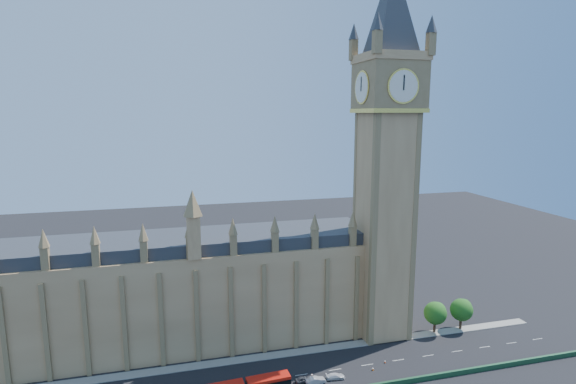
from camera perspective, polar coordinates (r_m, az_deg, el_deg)
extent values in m
plane|color=black|center=(106.52, -5.01, -22.98)|extent=(400.00, 400.00, 0.00)
cube|color=#A47B4F|center=(119.75, -19.17, -12.89)|extent=(120.00, 20.00, 25.00)
cube|color=#2D3035|center=(115.19, -19.56, -6.44)|extent=(120.00, 18.00, 3.00)
cube|color=#A47B4F|center=(118.46, 12.04, -4.37)|extent=(12.00, 12.00, 58.00)
cube|color=olive|center=(115.07, 12.69, 12.77)|extent=(14.00, 14.00, 12.00)
cylinder|color=silver|center=(108.77, 14.45, 12.88)|extent=(7.20, 0.30, 7.20)
cube|color=#A47B4F|center=(115.66, 12.82, 16.24)|extent=(14.50, 14.50, 2.00)
cube|color=gray|center=(114.48, -5.87, -20.41)|extent=(160.00, 3.00, 0.16)
cylinder|color=#382619|center=(131.05, 18.11, -15.80)|extent=(0.70, 0.70, 4.00)
sphere|color=#1D4512|center=(129.59, 18.20, -14.41)|extent=(6.00, 6.00, 6.00)
sphere|color=#1D4512|center=(129.99, 18.45, -14.05)|extent=(4.38, 4.38, 4.38)
cylinder|color=#382619|center=(135.27, 21.07, -15.14)|extent=(0.70, 0.70, 4.00)
sphere|color=#1D4512|center=(133.86, 21.17, -13.78)|extent=(6.00, 6.00, 6.00)
sphere|color=#1D4512|center=(134.29, 21.39, -13.44)|extent=(4.38, 4.38, 4.38)
cube|color=red|center=(102.67, -2.51, -23.20)|extent=(9.35, 3.44, 3.44)
cube|color=black|center=(102.44, -2.51, -23.00)|extent=(9.40, 3.50, 1.31)
cylinder|color=black|center=(105.14, -1.06, -23.06)|extent=(1.17, 0.42, 1.15)
imported|color=#3F4046|center=(106.03, 2.02, -22.70)|extent=(3.85, 1.57, 1.31)
imported|color=#9DA0A4|center=(105.74, 3.53, -22.77)|extent=(4.48, 1.77, 1.45)
imported|color=silver|center=(107.57, 6.04, -22.25)|extent=(4.39, 2.09, 1.24)
cube|color=black|center=(108.19, 3.04, -22.37)|extent=(0.56, 0.56, 0.05)
cone|color=red|center=(107.99, 3.04, -22.20)|extent=(0.62, 0.62, 0.79)
cylinder|color=white|center=(107.93, 3.05, -22.15)|extent=(0.38, 0.38, 0.14)
cube|color=black|center=(115.18, 12.22, -20.43)|extent=(0.46, 0.46, 0.04)
cone|color=red|center=(115.03, 12.23, -20.30)|extent=(0.50, 0.50, 0.65)
cylinder|color=white|center=(114.98, 12.23, -20.26)|extent=(0.32, 0.32, 0.11)
cube|color=black|center=(109.00, 6.34, -22.16)|extent=(0.50, 0.50, 0.04)
cone|color=#E0440B|center=(108.83, 6.34, -22.01)|extent=(0.55, 0.55, 0.69)
cylinder|color=white|center=(108.78, 6.34, -21.97)|extent=(0.34, 0.34, 0.12)
cube|color=black|center=(111.93, 10.74, -21.35)|extent=(0.53, 0.53, 0.04)
cone|color=#E05B0B|center=(111.76, 10.74, -21.20)|extent=(0.58, 0.58, 0.70)
cylinder|color=white|center=(111.71, 10.75, -21.16)|extent=(0.34, 0.34, 0.12)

